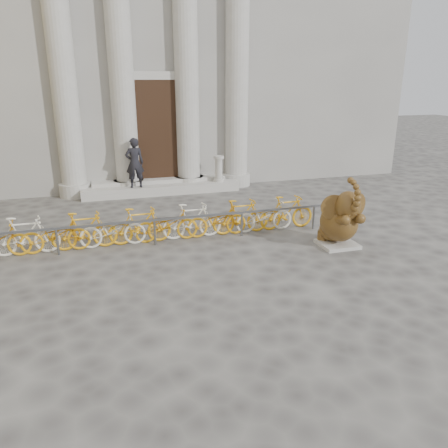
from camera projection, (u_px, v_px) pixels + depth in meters
name	position (u px, v px, depth m)	size (l,w,h in m)	color
ground	(237.00, 305.00, 8.52)	(80.00, 80.00, 0.00)	#474442
classical_building	(137.00, 39.00, 20.23)	(22.00, 10.70, 12.00)	gray
entrance_steps	(161.00, 188.00, 17.02)	(6.00, 1.20, 0.36)	#A8A59E
elephant_statue	(340.00, 221.00, 11.34)	(1.29, 1.41, 1.92)	#A8A59E
bike_rack	(153.00, 224.00, 11.72)	(9.72, 0.53, 1.00)	slate
pedestrian	(135.00, 163.00, 16.08)	(0.67, 0.44, 1.85)	black
balustrade_post	(219.00, 170.00, 17.15)	(0.42, 0.42, 1.02)	#A8A59E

